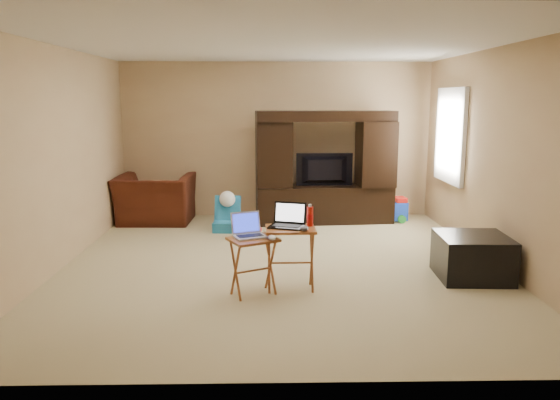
{
  "coord_description": "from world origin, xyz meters",
  "views": [
    {
      "loc": [
        -0.13,
        -6.19,
        1.91
      ],
      "look_at": [
        0.0,
        -0.2,
        0.8
      ],
      "focal_mm": 35.0,
      "sensor_mm": 36.0,
      "label": 1
    }
  ],
  "objects_px": {
    "child_rocker": "(227,214)",
    "laptop_left": "(250,226)",
    "tray_table_right": "(290,259)",
    "entertainment_center": "(325,167)",
    "push_toy": "(388,207)",
    "tray_table_left": "(253,267)",
    "television": "(325,170)",
    "mouse_left": "(272,238)",
    "mouse_right": "(304,228)",
    "plush_toy": "(251,224)",
    "recliner": "(155,199)",
    "laptop_right": "(287,216)",
    "ottoman": "(472,257)",
    "water_bottle": "(310,216)"
  },
  "relations": [
    {
      "from": "entertainment_center",
      "to": "recliner",
      "type": "xyz_separation_m",
      "value": [
        -2.64,
        0.02,
        -0.5
      ]
    },
    {
      "from": "television",
      "to": "water_bottle",
      "type": "distance_m",
      "value": 2.99
    },
    {
      "from": "mouse_right",
      "to": "tray_table_left",
      "type": "bearing_deg",
      "value": -176.46
    },
    {
      "from": "plush_toy",
      "to": "laptop_right",
      "type": "height_order",
      "value": "laptop_right"
    },
    {
      "from": "plush_toy",
      "to": "push_toy",
      "type": "bearing_deg",
      "value": 24.62
    },
    {
      "from": "recliner",
      "to": "push_toy",
      "type": "xyz_separation_m",
      "value": [
        3.67,
        0.04,
        -0.15
      ]
    },
    {
      "from": "entertainment_center",
      "to": "child_rocker",
      "type": "bearing_deg",
      "value": -163.75
    },
    {
      "from": "television",
      "to": "ottoman",
      "type": "xyz_separation_m",
      "value": [
        1.33,
        -2.72,
        -0.6
      ]
    },
    {
      "from": "recliner",
      "to": "push_toy",
      "type": "bearing_deg",
      "value": -177.51
    },
    {
      "from": "entertainment_center",
      "to": "water_bottle",
      "type": "height_order",
      "value": "entertainment_center"
    },
    {
      "from": "tray_table_left",
      "to": "tray_table_right",
      "type": "distance_m",
      "value": 0.4
    },
    {
      "from": "tray_table_right",
      "to": "mouse_right",
      "type": "height_order",
      "value": "mouse_right"
    },
    {
      "from": "tray_table_left",
      "to": "television",
      "type": "bearing_deg",
      "value": 44.81
    },
    {
      "from": "television",
      "to": "tray_table_left",
      "type": "relative_size",
      "value": 1.53
    },
    {
      "from": "television",
      "to": "tray_table_left",
      "type": "distance_m",
      "value": 3.39
    },
    {
      "from": "recliner",
      "to": "mouse_left",
      "type": "height_order",
      "value": "recliner"
    },
    {
      "from": "child_rocker",
      "to": "tray_table_right",
      "type": "xyz_separation_m",
      "value": [
        0.83,
        -2.52,
        0.07
      ]
    },
    {
      "from": "laptop_left",
      "to": "mouse_left",
      "type": "relative_size",
      "value": 2.58
    },
    {
      "from": "entertainment_center",
      "to": "ottoman",
      "type": "xyz_separation_m",
      "value": [
        1.33,
        -2.76,
        -0.63
      ]
    },
    {
      "from": "entertainment_center",
      "to": "water_bottle",
      "type": "relative_size",
      "value": 10.74
    },
    {
      "from": "entertainment_center",
      "to": "recliner",
      "type": "distance_m",
      "value": 2.69
    },
    {
      "from": "push_toy",
      "to": "water_bottle",
      "type": "distance_m",
      "value": 3.43
    },
    {
      "from": "water_bottle",
      "to": "child_rocker",
      "type": "bearing_deg",
      "value": 112.91
    },
    {
      "from": "laptop_left",
      "to": "push_toy",
      "type": "bearing_deg",
      "value": 35.38
    },
    {
      "from": "tray_table_left",
      "to": "water_bottle",
      "type": "bearing_deg",
      "value": -5.35
    },
    {
      "from": "ottoman",
      "to": "recliner",
      "type": "bearing_deg",
      "value": 145.0
    },
    {
      "from": "tray_table_left",
      "to": "mouse_left",
      "type": "relative_size",
      "value": 4.92
    },
    {
      "from": "plush_toy",
      "to": "laptop_right",
      "type": "relative_size",
      "value": 1.09
    },
    {
      "from": "child_rocker",
      "to": "laptop_left",
      "type": "bearing_deg",
      "value": -76.0
    },
    {
      "from": "child_rocker",
      "to": "laptop_right",
      "type": "height_order",
      "value": "laptop_right"
    },
    {
      "from": "child_rocker",
      "to": "tray_table_right",
      "type": "bearing_deg",
      "value": -66.98
    },
    {
      "from": "tray_table_right",
      "to": "laptop_left",
      "type": "bearing_deg",
      "value": -164.77
    },
    {
      "from": "entertainment_center",
      "to": "push_toy",
      "type": "relative_size",
      "value": 3.65
    },
    {
      "from": "television",
      "to": "ottoman",
      "type": "bearing_deg",
      "value": 114.65
    },
    {
      "from": "laptop_right",
      "to": "mouse_right",
      "type": "distance_m",
      "value": 0.24
    },
    {
      "from": "television",
      "to": "mouse_right",
      "type": "bearing_deg",
      "value": 79.19
    },
    {
      "from": "child_rocker",
      "to": "mouse_right",
      "type": "height_order",
      "value": "mouse_right"
    },
    {
      "from": "laptop_right",
      "to": "laptop_left",
      "type": "bearing_deg",
      "value": -141.29
    },
    {
      "from": "recliner",
      "to": "push_toy",
      "type": "relative_size",
      "value": 1.97
    },
    {
      "from": "television",
      "to": "mouse_right",
      "type": "xyz_separation_m",
      "value": [
        -0.52,
        -3.15,
        -0.16
      ]
    },
    {
      "from": "ottoman",
      "to": "mouse_left",
      "type": "distance_m",
      "value": 2.26
    },
    {
      "from": "tray_table_right",
      "to": "push_toy",
      "type": "bearing_deg",
      "value": 60.31
    },
    {
      "from": "plush_toy",
      "to": "laptop_left",
      "type": "xyz_separation_m",
      "value": [
        0.07,
        -2.27,
        0.51
      ]
    },
    {
      "from": "laptop_right",
      "to": "water_bottle",
      "type": "bearing_deg",
      "value": 31.45
    },
    {
      "from": "recliner",
      "to": "tray_table_right",
      "type": "xyz_separation_m",
      "value": [
        1.99,
        -3.1,
        -0.05
      ]
    },
    {
      "from": "recliner",
      "to": "mouse_right",
      "type": "height_order",
      "value": "recliner"
    },
    {
      "from": "mouse_left",
      "to": "laptop_left",
      "type": "bearing_deg",
      "value": 154.95
    },
    {
      "from": "plush_toy",
      "to": "laptop_right",
      "type": "distance_m",
      "value": 2.25
    },
    {
      "from": "ottoman",
      "to": "laptop_right",
      "type": "height_order",
      "value": "laptop_right"
    },
    {
      "from": "push_toy",
      "to": "laptop_right",
      "type": "relative_size",
      "value": 1.73
    }
  ]
}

